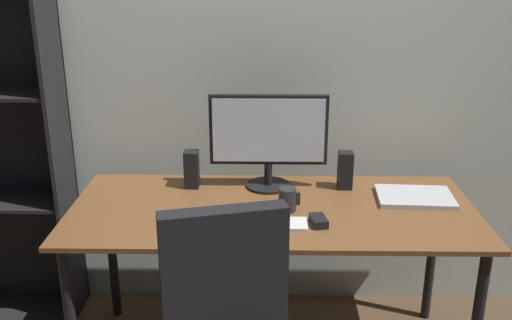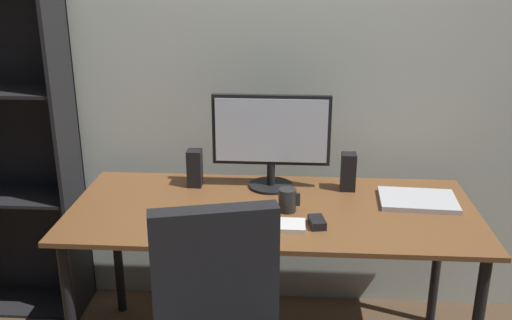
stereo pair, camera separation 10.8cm
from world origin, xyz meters
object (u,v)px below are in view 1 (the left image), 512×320
(keyboard, at_px, (270,225))
(speaker_left, at_px, (192,169))
(laptop, at_px, (415,197))
(monitor, at_px, (268,135))
(coffee_mug, at_px, (288,200))
(desk, at_px, (272,224))
(speaker_right, at_px, (345,170))
(mouse, at_px, (319,221))

(keyboard, distance_m, speaker_left, 0.54)
(keyboard, xyz_separation_m, laptop, (0.63, 0.28, 0.00))
(monitor, distance_m, coffee_mug, 0.33)
(laptop, bearing_deg, coffee_mug, -164.09)
(desk, height_order, laptop, laptop)
(desk, xyz_separation_m, speaker_right, (0.33, 0.22, 0.16))
(coffee_mug, distance_m, speaker_left, 0.49)
(coffee_mug, relative_size, laptop, 0.30)
(speaker_left, bearing_deg, keyboard, -49.05)
(monitor, distance_m, speaker_left, 0.38)
(laptop, xyz_separation_m, speaker_right, (-0.29, 0.13, 0.07))
(monitor, bearing_deg, desk, -85.56)
(keyboard, xyz_separation_m, coffee_mug, (0.07, 0.15, 0.04))
(keyboard, height_order, mouse, mouse)
(laptop, distance_m, speaker_left, 0.99)
(mouse, bearing_deg, monitor, 105.95)
(desk, bearing_deg, mouse, -42.12)
(coffee_mug, height_order, speaker_left, speaker_left)
(mouse, distance_m, speaker_right, 0.42)
(monitor, relative_size, keyboard, 1.80)
(desk, relative_size, speaker_left, 9.94)
(keyboard, bearing_deg, laptop, 24.17)
(speaker_left, distance_m, speaker_right, 0.69)
(desk, height_order, speaker_right, speaker_right)
(keyboard, bearing_deg, monitor, 91.10)
(mouse, xyz_separation_m, coffee_mug, (-0.12, 0.13, 0.03))
(mouse, bearing_deg, desk, 127.20)
(keyboard, relative_size, coffee_mug, 2.98)
(speaker_right, bearing_deg, monitor, 178.69)
(laptop, relative_size, speaker_left, 1.88)
(mouse, height_order, laptop, mouse)
(laptop, bearing_deg, desk, -167.92)
(laptop, xyz_separation_m, speaker_left, (-0.98, 0.13, 0.07))
(keyboard, distance_m, coffee_mug, 0.17)
(monitor, height_order, speaker_left, monitor)
(desk, bearing_deg, coffee_mug, -25.18)
(desk, relative_size, keyboard, 5.83)
(desk, xyz_separation_m, monitor, (-0.02, 0.23, 0.32))
(keyboard, bearing_deg, speaker_left, 131.27)
(mouse, height_order, speaker_left, speaker_left)
(desk, height_order, keyboard, keyboard)
(mouse, xyz_separation_m, laptop, (0.44, 0.26, -0.01))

